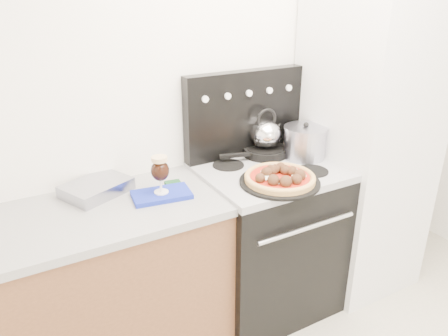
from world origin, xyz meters
TOP-DOWN VIEW (x-y plane):
  - room_shell at (0.00, 0.29)m, footprint 3.52×3.01m
  - base_cabinet at (-1.02, 1.20)m, footprint 1.45×0.60m
  - countertop at (-1.02, 1.20)m, footprint 1.48×0.63m
  - stove_body at (0.08, 1.18)m, footprint 0.76×0.65m
  - cooktop at (0.08, 1.18)m, footprint 0.76×0.65m
  - backguard at (0.08, 1.45)m, footprint 0.76×0.08m
  - fridge at (0.78, 1.15)m, footprint 0.64×0.68m
  - foil_sheet at (-0.83, 1.38)m, footprint 0.38×0.34m
  - oven_mitt at (-0.56, 1.18)m, footprint 0.30×0.20m
  - beer_glass at (-0.56, 1.18)m, footprint 0.10×0.10m
  - pizza_pan at (0.01, 0.99)m, footprint 0.52×0.52m
  - pizza at (0.01, 0.99)m, footprint 0.43×0.43m
  - skillet at (0.18, 1.36)m, footprint 0.33×0.33m
  - tea_kettle at (0.18, 1.36)m, footprint 0.23×0.23m
  - stock_pot at (0.36, 1.22)m, footprint 0.28×0.28m

SIDE VIEW (x-z plane):
  - base_cabinet at x=-1.02m, z-range 0.00..0.86m
  - stove_body at x=0.08m, z-range 0.00..0.88m
  - countertop at x=-1.02m, z-range 0.86..0.90m
  - cooktop at x=0.08m, z-range 0.88..0.92m
  - oven_mitt at x=-0.56m, z-range 0.90..0.92m
  - pizza_pan at x=0.01m, z-range 0.92..0.93m
  - foil_sheet at x=-0.83m, z-range 0.90..0.96m
  - skillet at x=0.18m, z-range 0.92..0.97m
  - fridge at x=0.78m, z-range 0.00..1.90m
  - pizza at x=0.01m, z-range 0.93..0.99m
  - stock_pot at x=0.36m, z-range 0.92..1.10m
  - beer_glass at x=-0.56m, z-range 0.92..1.12m
  - tea_kettle at x=0.18m, z-range 0.97..1.17m
  - backguard at x=0.08m, z-range 0.92..1.42m
  - room_shell at x=0.00m, z-range -0.01..2.51m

